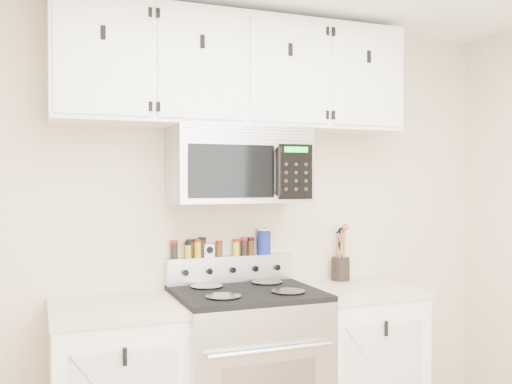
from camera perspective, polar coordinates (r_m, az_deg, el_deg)
back_wall at (r=3.38m, az=-2.81°, el=-3.81°), size 3.50×0.01×2.50m
range at (r=3.24m, az=-0.96°, el=-17.82°), size 0.76×0.65×1.10m
base_cabinet_right at (r=3.55m, az=9.88°, el=-16.57°), size 0.64×0.62×0.92m
microwave at (r=3.19m, az=-1.74°, el=2.73°), size 0.76×0.44×0.42m
upper_cabinets at (r=3.27m, az=-1.90°, el=11.86°), size 2.00×0.35×0.62m
utensil_crock at (r=3.62m, az=8.45°, el=-7.42°), size 0.11×0.11×0.33m
kitchen_timer at (r=3.32m, az=-4.76°, el=-5.83°), size 0.08×0.07×0.08m
salt_canister at (r=3.43m, az=0.79°, el=-4.96°), size 0.08×0.08×0.15m
spice_jar_0 at (r=3.27m, az=-8.20°, el=-5.71°), size 0.04×0.04×0.10m
spice_jar_1 at (r=3.29m, az=-6.76°, el=-5.77°), size 0.05×0.05×0.09m
spice_jar_2 at (r=3.29m, az=-6.62°, el=-5.63°), size 0.04×0.04×0.11m
spice_jar_3 at (r=3.30m, az=-5.83°, el=-5.61°), size 0.05×0.05×0.11m
spice_jar_4 at (r=3.31m, az=-5.39°, el=-5.51°), size 0.04×0.04×0.12m
spice_jar_5 at (r=3.34m, az=-3.70°, el=-5.65°), size 0.04×0.04×0.09m
spice_jar_6 at (r=3.37m, az=-2.00°, el=-5.56°), size 0.04×0.04×0.10m
spice_jar_7 at (r=3.39m, az=-1.18°, el=-5.45°), size 0.04×0.04×0.10m
spice_jar_8 at (r=3.40m, az=-0.54°, el=-5.45°), size 0.04×0.04×0.10m
spice_jar_9 at (r=3.40m, az=-0.53°, el=-5.40°), size 0.04×0.04×0.11m
spice_jar_10 at (r=3.43m, az=0.55°, el=-5.43°), size 0.04×0.04×0.10m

